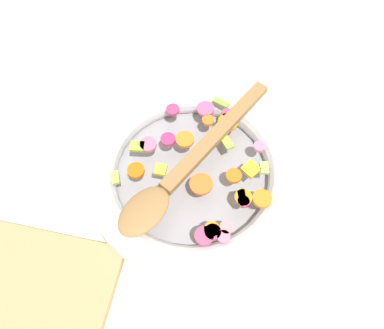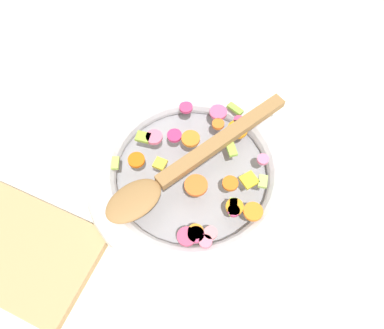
# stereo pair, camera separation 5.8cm
# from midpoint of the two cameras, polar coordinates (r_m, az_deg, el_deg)

# --- Properties ---
(ground_plane) EXTENTS (4.00, 4.00, 0.00)m
(ground_plane) POSITION_cam_midpoint_polar(r_m,az_deg,el_deg) (0.63, -2.65, -2.40)
(ground_plane) COLOR silver
(skillet) EXTENTS (0.35, 0.35, 0.05)m
(skillet) POSITION_cam_midpoint_polar(r_m,az_deg,el_deg) (0.61, -2.74, -1.49)
(skillet) COLOR gray
(skillet) RESTS_ON ground_plane
(chopped_vegetables) EXTENTS (0.25, 0.27, 0.01)m
(chopped_vegetables) POSITION_cam_midpoint_polar(r_m,az_deg,el_deg) (0.58, -1.16, -0.77)
(chopped_vegetables) COLOR orange
(chopped_vegetables) RESTS_ON skillet
(wooden_spoon) EXTENTS (0.19, 0.32, 0.01)m
(wooden_spoon) POSITION_cam_midpoint_polar(r_m,az_deg,el_deg) (0.57, -4.13, -0.92)
(wooden_spoon) COLOR olive
(wooden_spoon) RESTS_ON chopped_vegetables
(cutting_board) EXTENTS (0.22, 0.16, 0.02)m
(cutting_board) POSITION_cam_midpoint_polar(r_m,az_deg,el_deg) (0.62, -25.07, -16.72)
(cutting_board) COLOR tan
(cutting_board) RESTS_ON ground_plane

